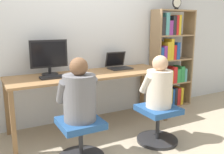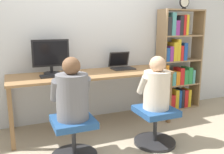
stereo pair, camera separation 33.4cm
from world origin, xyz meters
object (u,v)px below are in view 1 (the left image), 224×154
object	(u,v)px
laptop	(119,65)
person_at_laptop	(159,85)
keyboard	(57,77)
office_chair_left	(81,137)
bookshelf	(170,64)
desk_clock	(177,3)
person_at_monitor	(79,94)
office_chair_right	(158,122)
desktop_monitor	(49,57)

from	to	relation	value
laptop	person_at_laptop	size ratio (longest dim) A/B	0.52
keyboard	office_chair_left	distance (m)	0.89
bookshelf	desk_clock	xyz separation A→B (m)	(0.04, -0.06, 1.01)
office_chair_left	person_at_monitor	bearing A→B (deg)	90.00
person_at_monitor	office_chair_right	bearing A→B (deg)	-3.33
keyboard	desk_clock	size ratio (longest dim) A/B	2.08
office_chair_right	desktop_monitor	bearing A→B (deg)	136.53
bookshelf	desk_clock	distance (m)	1.01
laptop	person_at_laptop	world-z (taller)	person_at_laptop
office_chair_left	person_at_monitor	distance (m)	0.48
desktop_monitor	person_at_monitor	distance (m)	0.98
office_chair_right	person_at_laptop	bearing A→B (deg)	90.00
person_at_laptop	bookshelf	xyz separation A→B (m)	(1.03, 0.99, 0.05)
office_chair_left	keyboard	bearing A→B (deg)	92.28
keyboard	bookshelf	distance (m)	2.07
desktop_monitor	laptop	size ratio (longest dim) A/B	1.51
person_at_laptop	bookshelf	bearing A→B (deg)	43.75
keyboard	office_chair_left	world-z (taller)	keyboard
person_at_laptop	desk_clock	world-z (taller)	desk_clock
office_chair_right	person_at_monitor	size ratio (longest dim) A/B	0.77
keyboard	office_chair_left	xyz separation A→B (m)	(0.03, -0.71, -0.54)
laptop	keyboard	bearing A→B (deg)	-168.87
desktop_monitor	bookshelf	distance (m)	2.10
office_chair_right	bookshelf	bearing A→B (deg)	43.88
bookshelf	desk_clock	bearing A→B (deg)	-58.00
desktop_monitor	person_at_laptop	xyz separation A→B (m)	(1.05, -0.99, -0.29)
keyboard	office_chair_left	bearing A→B (deg)	-87.72
desktop_monitor	office_chair_right	xyz separation A→B (m)	(1.05, -1.00, -0.76)
person_at_monitor	bookshelf	distance (m)	2.23
person_at_laptop	keyboard	bearing A→B (deg)	143.64
office_chair_right	person_at_monitor	distance (m)	1.11
laptop	person_at_laptop	xyz separation A→B (m)	(0.01, -0.96, -0.11)
office_chair_left	person_at_laptop	xyz separation A→B (m)	(1.00, -0.05, 0.47)
person_at_monitor	person_at_laptop	xyz separation A→B (m)	(1.00, -0.05, -0.01)
person_at_monitor	desk_clock	bearing A→B (deg)	22.99
desktop_monitor	keyboard	xyz separation A→B (m)	(0.02, -0.24, -0.22)
keyboard	laptop	bearing A→B (deg)	11.13
desktop_monitor	laptop	bearing A→B (deg)	-1.95
person_at_monitor	desk_clock	world-z (taller)	desk_clock
office_chair_right	person_at_laptop	size ratio (longest dim) A/B	0.81
office_chair_left	bookshelf	size ratio (longest dim) A/B	0.30
office_chair_right	bookshelf	xyz separation A→B (m)	(1.03, 0.99, 0.51)
bookshelf	laptop	bearing A→B (deg)	-178.22
desktop_monitor	keyboard	size ratio (longest dim) A/B	1.20
laptop	bookshelf	xyz separation A→B (m)	(1.04, 0.03, -0.06)
desktop_monitor	keyboard	distance (m)	0.32
office_chair_left	desk_clock	world-z (taller)	desk_clock
desk_clock	keyboard	bearing A→B (deg)	-175.24
laptop	person_at_monitor	world-z (taller)	person_at_monitor
person_at_laptop	bookshelf	distance (m)	1.43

